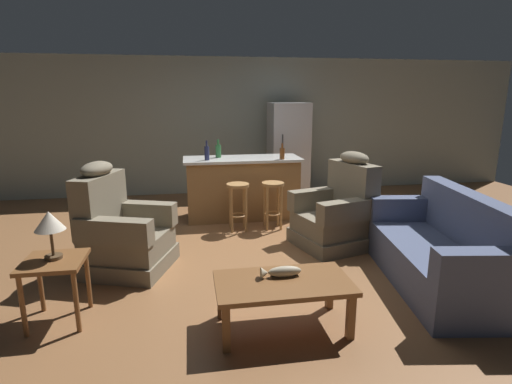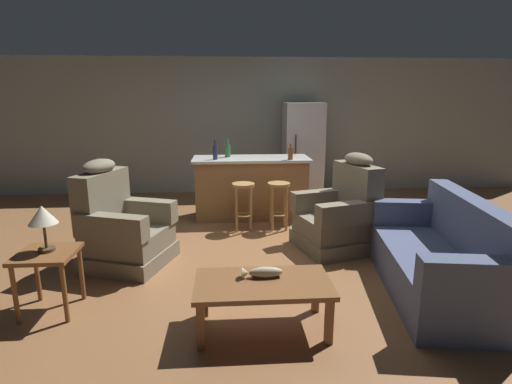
{
  "view_description": "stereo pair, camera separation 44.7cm",
  "coord_description": "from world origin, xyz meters",
  "px_view_note": "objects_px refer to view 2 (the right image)",
  "views": [
    {
      "loc": [
        -0.81,
        -4.71,
        1.87
      ],
      "look_at": [
        -0.03,
        -0.1,
        0.75
      ],
      "focal_mm": 28.0,
      "sensor_mm": 36.0,
      "label": 1
    },
    {
      "loc": [
        -0.36,
        -4.76,
        1.87
      ],
      "look_at": [
        -0.03,
        -0.1,
        0.75
      ],
      "focal_mm": 28.0,
      "sensor_mm": 36.0,
      "label": 2
    }
  ],
  "objects_px": {
    "fish_figurine": "(262,273)",
    "recliner_near_lamp": "(121,228)",
    "couch": "(440,259)",
    "recliner_near_island": "(340,216)",
    "bar_stool_left": "(243,198)",
    "table_lamp": "(43,217)",
    "coffee_table": "(263,288)",
    "bottle_tall_green": "(215,152)",
    "bottle_short_amber": "(228,150)",
    "refrigerator": "(303,151)",
    "kitchen_island": "(251,187)",
    "end_table": "(47,263)",
    "bottle_wine_dark": "(290,154)",
    "bar_stool_right": "(279,197)"
  },
  "relations": [
    {
      "from": "end_table",
      "to": "bottle_wine_dark",
      "type": "bearing_deg",
      "value": 44.83
    },
    {
      "from": "recliner_near_lamp",
      "to": "bottle_wine_dark",
      "type": "bearing_deg",
      "value": 53.37
    },
    {
      "from": "coffee_table",
      "to": "refrigerator",
      "type": "bearing_deg",
      "value": 75.52
    },
    {
      "from": "coffee_table",
      "to": "couch",
      "type": "xyz_separation_m",
      "value": [
        1.77,
        0.52,
        -0.02
      ]
    },
    {
      "from": "recliner_near_island",
      "to": "refrigerator",
      "type": "xyz_separation_m",
      "value": [
        0.0,
        2.62,
        0.46
      ]
    },
    {
      "from": "table_lamp",
      "to": "bar_stool_left",
      "type": "bearing_deg",
      "value": 49.41
    },
    {
      "from": "bottle_tall_green",
      "to": "kitchen_island",
      "type": "bearing_deg",
      "value": 15.0
    },
    {
      "from": "fish_figurine",
      "to": "refrigerator",
      "type": "height_order",
      "value": "refrigerator"
    },
    {
      "from": "end_table",
      "to": "bottle_wine_dark",
      "type": "distance_m",
      "value": 3.6
    },
    {
      "from": "kitchen_island",
      "to": "bottle_tall_green",
      "type": "distance_m",
      "value": 0.81
    },
    {
      "from": "fish_figurine",
      "to": "couch",
      "type": "xyz_separation_m",
      "value": [
        1.77,
        0.44,
        -0.12
      ]
    },
    {
      "from": "bar_stool_left",
      "to": "refrigerator",
      "type": "distance_m",
      "value": 2.22
    },
    {
      "from": "recliner_near_island",
      "to": "bar_stool_left",
      "type": "bearing_deg",
      "value": -50.05
    },
    {
      "from": "end_table",
      "to": "bar_stool_right",
      "type": "bearing_deg",
      "value": 42.68
    },
    {
      "from": "couch",
      "to": "fish_figurine",
      "type": "bearing_deg",
      "value": 22.62
    },
    {
      "from": "bar_stool_right",
      "to": "bottle_wine_dark",
      "type": "relative_size",
      "value": 2.83
    },
    {
      "from": "recliner_near_lamp",
      "to": "bottle_wine_dark",
      "type": "xyz_separation_m",
      "value": [
        2.15,
        1.47,
        0.62
      ]
    },
    {
      "from": "couch",
      "to": "bottle_short_amber",
      "type": "height_order",
      "value": "bottle_short_amber"
    },
    {
      "from": "table_lamp",
      "to": "kitchen_island",
      "type": "bearing_deg",
      "value": 54.47
    },
    {
      "from": "recliner_near_island",
      "to": "end_table",
      "type": "height_order",
      "value": "recliner_near_island"
    },
    {
      "from": "recliner_near_lamp",
      "to": "bar_stool_left",
      "type": "bearing_deg",
      "value": 56.38
    },
    {
      "from": "fish_figurine",
      "to": "bottle_tall_green",
      "type": "height_order",
      "value": "bottle_tall_green"
    },
    {
      "from": "bottle_tall_green",
      "to": "bottle_short_amber",
      "type": "relative_size",
      "value": 1.06
    },
    {
      "from": "fish_figurine",
      "to": "couch",
      "type": "relative_size",
      "value": 0.17
    },
    {
      "from": "bar_stool_left",
      "to": "bottle_short_amber",
      "type": "xyz_separation_m",
      "value": [
        -0.21,
        0.72,
        0.58
      ]
    },
    {
      "from": "fish_figurine",
      "to": "end_table",
      "type": "distance_m",
      "value": 1.88
    },
    {
      "from": "bottle_wine_dark",
      "to": "refrigerator",
      "type": "bearing_deg",
      "value": 72.4
    },
    {
      "from": "fish_figurine",
      "to": "bottle_wine_dark",
      "type": "distance_m",
      "value": 2.98
    },
    {
      "from": "coffee_table",
      "to": "bottle_short_amber",
      "type": "xyz_separation_m",
      "value": [
        -0.26,
        3.26,
        0.69
      ]
    },
    {
      "from": "kitchen_island",
      "to": "table_lamp",
      "type": "bearing_deg",
      "value": -125.53
    },
    {
      "from": "recliner_near_lamp",
      "to": "bottle_tall_green",
      "type": "relative_size",
      "value": 4.1
    },
    {
      "from": "end_table",
      "to": "recliner_near_lamp",
      "type": "bearing_deg",
      "value": 70.18
    },
    {
      "from": "kitchen_island",
      "to": "bottle_short_amber",
      "type": "relative_size",
      "value": 6.48
    },
    {
      "from": "couch",
      "to": "bottle_wine_dark",
      "type": "bearing_deg",
      "value": -56.72
    },
    {
      "from": "couch",
      "to": "refrigerator",
      "type": "relative_size",
      "value": 1.14
    },
    {
      "from": "fish_figurine",
      "to": "recliner_near_lamp",
      "type": "bearing_deg",
      "value": 137.16
    },
    {
      "from": "recliner_near_lamp",
      "to": "bar_stool_left",
      "type": "xyz_separation_m",
      "value": [
        1.43,
        1.09,
        0.05
      ]
    },
    {
      "from": "bottle_tall_green",
      "to": "bottle_wine_dark",
      "type": "bearing_deg",
      "value": -5.24
    },
    {
      "from": "refrigerator",
      "to": "bottle_wine_dark",
      "type": "height_order",
      "value": "refrigerator"
    },
    {
      "from": "bottle_wine_dark",
      "to": "couch",
      "type": "bearing_deg",
      "value": -65.45
    },
    {
      "from": "couch",
      "to": "table_lamp",
      "type": "distance_m",
      "value": 3.66
    },
    {
      "from": "bar_stool_left",
      "to": "table_lamp",
      "type": "bearing_deg",
      "value": -130.59
    },
    {
      "from": "recliner_near_island",
      "to": "bar_stool_left",
      "type": "xyz_separation_m",
      "value": [
        -1.18,
        0.79,
        0.05
      ]
    },
    {
      "from": "kitchen_island",
      "to": "bar_stool_right",
      "type": "relative_size",
      "value": 2.65
    },
    {
      "from": "recliner_near_island",
      "to": "bottle_tall_green",
      "type": "distance_m",
      "value": 2.13
    },
    {
      "from": "recliner_near_island",
      "to": "bar_stool_left",
      "type": "height_order",
      "value": "recliner_near_island"
    },
    {
      "from": "bar_stool_left",
      "to": "bar_stool_right",
      "type": "height_order",
      "value": "same"
    },
    {
      "from": "end_table",
      "to": "bottle_short_amber",
      "type": "xyz_separation_m",
      "value": [
        1.59,
        2.85,
        0.59
      ]
    },
    {
      "from": "couch",
      "to": "bottle_wine_dark",
      "type": "height_order",
      "value": "bottle_wine_dark"
    },
    {
      "from": "bar_stool_right",
      "to": "bottle_tall_green",
      "type": "height_order",
      "value": "bottle_tall_green"
    }
  ]
}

